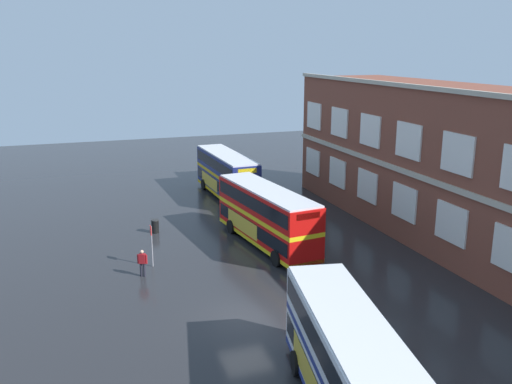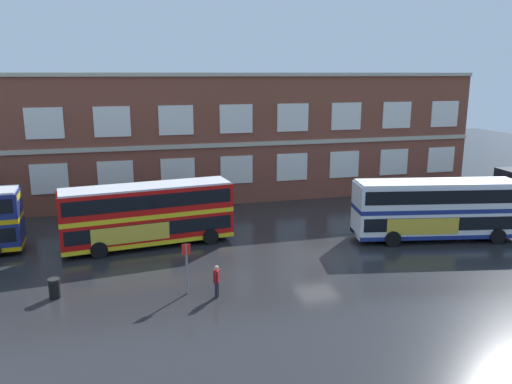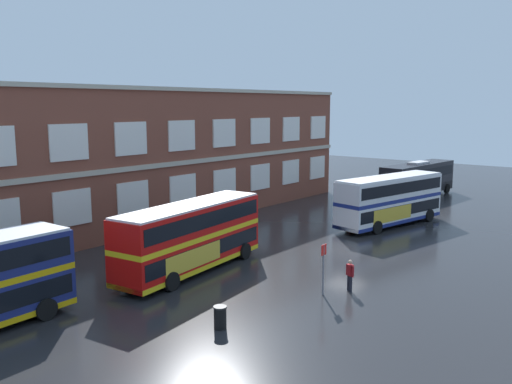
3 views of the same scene
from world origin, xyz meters
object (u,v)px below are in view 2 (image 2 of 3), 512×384
(waiting_passenger, at_px, (217,280))
(station_litter_bin, at_px, (54,288))
(double_decker_middle, at_px, (148,214))
(bus_stand_flag, at_px, (187,264))
(double_decker_far, at_px, (436,209))

(waiting_passenger, height_order, station_litter_bin, waiting_passenger)
(station_litter_bin, bearing_deg, double_decker_middle, 53.87)
(bus_stand_flag, relative_size, station_litter_bin, 2.62)
(waiting_passenger, height_order, bus_stand_flag, bus_stand_flag)
(double_decker_middle, xyz_separation_m, station_litter_bin, (-5.13, -7.03, -1.63))
(double_decker_middle, height_order, bus_stand_flag, double_decker_middle)
(double_decker_far, bearing_deg, waiting_passenger, -161.73)
(double_decker_far, distance_m, station_litter_bin, 24.38)
(station_litter_bin, bearing_deg, bus_stand_flag, -10.60)
(bus_stand_flag, bearing_deg, double_decker_far, 14.47)
(waiting_passenger, xyz_separation_m, station_litter_bin, (-7.97, 2.03, -0.41))
(bus_stand_flag, bearing_deg, station_litter_bin, 169.40)
(double_decker_far, xyz_separation_m, waiting_passenger, (-16.13, -5.33, -1.22))
(double_decker_middle, distance_m, station_litter_bin, 8.85)
(double_decker_middle, xyz_separation_m, waiting_passenger, (2.84, -9.06, -1.22))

